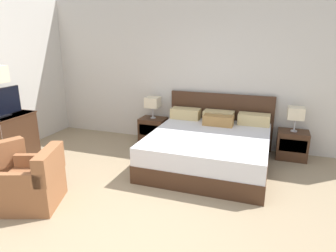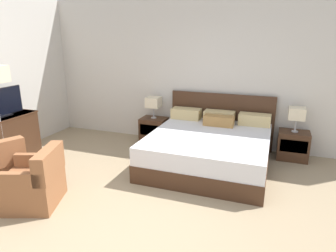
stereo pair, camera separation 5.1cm
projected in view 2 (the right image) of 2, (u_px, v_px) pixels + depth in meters
ground_plane at (115, 234)px, 3.32m from camera, size 9.74×9.74×0.00m
wall_back at (195, 73)px, 5.86m from camera, size 7.39×0.06×2.85m
bed at (210, 147)px, 5.05m from camera, size 1.99×2.07×1.06m
nightstand_left at (154, 130)px, 6.18m from camera, size 0.52×0.41×0.51m
nightstand_right at (293, 145)px, 5.30m from camera, size 0.52×0.41×0.51m
table_lamp_left at (154, 102)px, 6.02m from camera, size 0.27×0.27×0.43m
table_lamp_right at (297, 114)px, 5.14m from camera, size 0.27×0.27×0.43m
dresser at (4, 139)px, 5.16m from camera, size 0.53×1.16×0.81m
tv at (1, 103)px, 5.03m from camera, size 0.18×0.83×0.47m
armchair_companion at (34, 184)px, 3.85m from camera, size 0.88×0.87×0.76m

